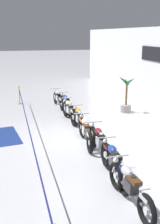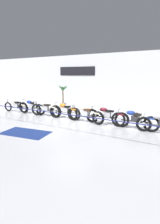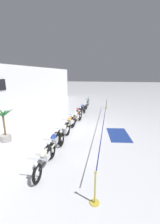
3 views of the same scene
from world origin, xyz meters
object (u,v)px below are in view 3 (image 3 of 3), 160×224
at_px(motorcycle_cream_0, 45,158).
at_px(motorcycle_cream_2, 65,132).
at_px(motorcycle_cream_4, 77,118).
at_px(motorcycle_maroon_5, 78,113).
at_px(motorcycle_blue_1, 55,142).
at_px(potted_palm_left_of_row, 5,127).
at_px(motorcycle_silver_7, 85,106).
at_px(stanchion_mid_left, 107,105).
at_px(bicycle, 88,103).
at_px(motorcycle_blue_6, 82,109).
at_px(stanchion_far_left, 103,125).
at_px(floor_banner, 118,135).
at_px(motorcycle_orange_3, 70,123).

distance_m(motorcycle_cream_0, motorcycle_cream_2, 2.66).
bearing_deg(motorcycle_cream_0, motorcycle_cream_4, 0.07).
bearing_deg(motorcycle_maroon_5, motorcycle_blue_1, -179.92).
bearing_deg(potted_palm_left_of_row, motorcycle_silver_7, -22.75).
bearing_deg(stanchion_mid_left, bicycle, 74.96).
bearing_deg(motorcycle_blue_6, stanchion_mid_left, -36.22).
relative_size(motorcycle_cream_0, bicycle, 1.28).
bearing_deg(potted_palm_left_of_row, motorcycle_maroon_5, -31.73).
bearing_deg(stanchion_far_left, floor_banner, -58.41).
xyz_separation_m(motorcycle_blue_6, stanchion_mid_left, (2.86, -2.09, -0.12)).
relative_size(bicycle, floor_banner, 0.79).
bearing_deg(floor_banner, motorcycle_cream_0, 135.32).
xyz_separation_m(motorcycle_blue_1, floor_banner, (2.62, -3.07, -0.47)).
xyz_separation_m(motorcycle_cream_0, stanchion_mid_left, (11.05, -2.03, -0.10)).
xyz_separation_m(motorcycle_cream_0, bicycle, (11.62, 0.07, -0.07)).
distance_m(bicycle, floor_banner, 8.21).
relative_size(motorcycle_cream_2, bicycle, 1.27).
bearing_deg(motorcycle_silver_7, motorcycle_blue_1, 178.91).
xyz_separation_m(motorcycle_maroon_5, bicycle, (4.88, -0.07, -0.09)).
height_order(motorcycle_orange_3, stanchion_mid_left, stanchion_mid_left).
height_order(motorcycle_orange_3, motorcycle_maroon_5, same).
bearing_deg(motorcycle_cream_0, motorcycle_blue_6, 0.48).
bearing_deg(bicycle, stanchion_mid_left, -105.04).
distance_m(motorcycle_cream_4, motorcycle_silver_7, 3.92).
height_order(motorcycle_silver_7, bicycle, bicycle).
xyz_separation_m(motorcycle_blue_1, motorcycle_orange_3, (2.75, -0.02, 0.00)).
height_order(motorcycle_orange_3, bicycle, bicycle).
height_order(motorcycle_silver_7, stanchion_mid_left, stanchion_mid_left).
relative_size(motorcycle_cream_2, motorcycle_orange_3, 1.02).
xyz_separation_m(potted_palm_left_of_row, stanchion_mid_left, (9.18, -5.17, -0.44)).
distance_m(stanchion_mid_left, floor_banner, 7.13).
height_order(motorcycle_blue_6, motorcycle_silver_7, motorcycle_blue_6).
bearing_deg(motorcycle_maroon_5, motorcycle_cream_4, -173.64).
bearing_deg(floor_banner, motorcycle_maroon_5, 39.92).
bearing_deg(motorcycle_silver_7, bicycle, 2.28).
bearing_deg(stanchion_mid_left, potted_palm_left_of_row, 150.58).
distance_m(motorcycle_blue_1, motorcycle_cream_2, 1.29).
xyz_separation_m(motorcycle_orange_3, motorcycle_maroon_5, (2.61, 0.03, 0.00)).
bearing_deg(motorcycle_blue_6, motorcycle_blue_1, 179.43).
bearing_deg(motorcycle_blue_1, motorcycle_silver_7, -1.09).
height_order(motorcycle_cream_2, potted_palm_left_of_row, potted_palm_left_of_row).
bearing_deg(stanchion_mid_left, floor_banner, -172.67).
xyz_separation_m(motorcycle_silver_7, bicycle, (2.19, 0.09, -0.07)).
bearing_deg(motorcycle_cream_0, motorcycle_maroon_5, 1.23).
bearing_deg(stanchion_mid_left, motorcycle_blue_1, 167.41).
bearing_deg(motorcycle_orange_3, stanchion_far_left, -108.02).
height_order(potted_palm_left_of_row, stanchion_far_left, potted_palm_left_of_row).
bearing_deg(motorcycle_silver_7, stanchion_far_left, -161.48).
relative_size(motorcycle_blue_1, stanchion_mid_left, 2.15).
relative_size(motorcycle_blue_6, stanchion_mid_left, 2.23).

